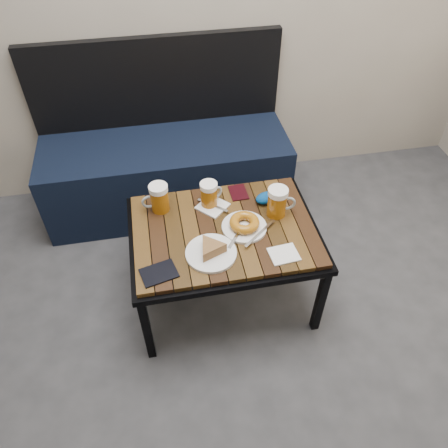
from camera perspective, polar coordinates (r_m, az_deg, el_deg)
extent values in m
cube|color=black|center=(2.64, -7.37, 6.44)|extent=(1.40, 0.50, 0.45)
cube|color=black|center=(2.58, -8.89, 17.89)|extent=(1.40, 0.05, 0.50)
cube|color=black|center=(1.95, -10.05, -13.39)|extent=(0.04, 0.03, 0.42)
cube|color=black|center=(2.05, 12.47, -9.79)|extent=(0.03, 0.03, 0.42)
cube|color=black|center=(2.30, -10.93, -1.60)|extent=(0.04, 0.04, 0.42)
cube|color=black|center=(2.38, 7.97, 0.93)|extent=(0.03, 0.04, 0.42)
cube|color=black|center=(1.96, 0.00, -1.35)|extent=(0.84, 0.62, 0.03)
cube|color=#36210C|center=(1.94, 0.00, -0.82)|extent=(0.80, 0.58, 0.02)
cylinder|color=#96530C|center=(2.00, -8.39, 3.12)|extent=(0.09, 0.09, 0.11)
cylinder|color=white|center=(1.96, -8.60, 4.64)|extent=(0.09, 0.09, 0.03)
torus|color=#8C999E|center=(2.00, -9.75, 2.88)|extent=(0.07, 0.02, 0.07)
cylinder|color=#96530C|center=(2.01, -1.98, 3.61)|extent=(0.10, 0.10, 0.10)
cylinder|color=white|center=(1.97, -2.02, 5.02)|extent=(0.08, 0.08, 0.02)
torus|color=#8C999E|center=(2.03, -0.99, 4.15)|extent=(0.06, 0.04, 0.06)
cylinder|color=#96530C|center=(1.97, 6.90, 2.58)|extent=(0.09, 0.09, 0.12)
cylinder|color=white|center=(1.92, 7.09, 4.18)|extent=(0.09, 0.09, 0.03)
torus|color=#8C999E|center=(1.98, 8.33, 2.68)|extent=(0.07, 0.02, 0.07)
cylinder|color=white|center=(1.82, -1.70, -3.82)|extent=(0.22, 0.22, 0.01)
cylinder|color=white|center=(1.93, 2.65, -0.40)|extent=(0.20, 0.20, 0.01)
torus|color=#8B500C|center=(1.91, 2.68, 0.18)|extent=(0.13, 0.13, 0.04)
cube|color=#A5A8AD|center=(1.89, 4.72, -1.19)|extent=(0.17, 0.14, 0.00)
cube|color=#A5A8AD|center=(1.88, 1.63, -1.62)|extent=(0.10, 0.13, 0.00)
cube|color=white|center=(2.03, -1.49, 2.34)|extent=(0.17, 0.17, 0.01)
cube|color=#A5A8AD|center=(2.03, -1.50, 2.47)|extent=(0.13, 0.12, 0.00)
cube|color=white|center=(1.84, 7.81, -3.95)|extent=(0.13, 0.11, 0.01)
cube|color=black|center=(1.78, -8.50, -6.36)|extent=(0.16, 0.13, 0.01)
cube|color=black|center=(2.11, 1.88, 4.14)|extent=(0.08, 0.11, 0.01)
ellipsoid|color=navy|center=(2.05, 5.59, 3.42)|extent=(0.12, 0.09, 0.05)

